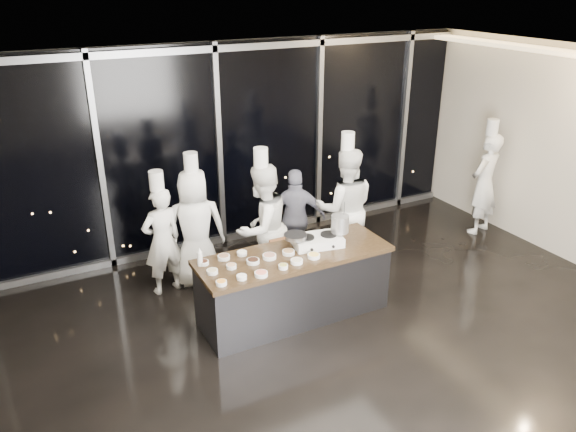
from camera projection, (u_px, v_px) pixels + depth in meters
name	position (u px, v px, depth m)	size (l,w,h in m)	color
ground	(330.00, 353.00, 6.58)	(9.00, 9.00, 0.00)	black
room_shell	(351.00, 169.00, 5.77)	(9.02, 7.02, 3.21)	beige
window_wall	(218.00, 148.00, 8.75)	(8.90, 0.11, 3.20)	black
demo_counter	(294.00, 285.00, 7.14)	(2.46, 0.86, 0.90)	#37373C
stove	(317.00, 240.00, 7.15)	(0.68, 0.49, 0.14)	white
frying_pan	(295.00, 236.00, 7.04)	(0.53, 0.34, 0.05)	slate
stock_pot	(340.00, 224.00, 7.17)	(0.23, 0.23, 0.23)	#B2B2B4
prep_bowls	(257.00, 263.00, 6.68)	(1.39, 0.74, 0.05)	white
squeeze_bottle	(200.00, 257.00, 6.63)	(0.06, 0.06, 0.24)	white
chef_far_left	(162.00, 239.00, 7.58)	(0.62, 0.47, 1.76)	white
chef_left	(195.00, 227.00, 7.77)	(0.94, 0.72, 1.94)	white
chef_center	(262.00, 227.00, 7.67)	(1.06, 0.95, 2.03)	white
guest	(296.00, 218.00, 8.35)	(0.96, 0.71, 1.51)	#121333
chef_right	(345.00, 208.00, 8.24)	(1.10, 1.00, 2.07)	white
chef_side	(484.00, 183.00, 9.38)	(0.72, 0.57, 1.96)	white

